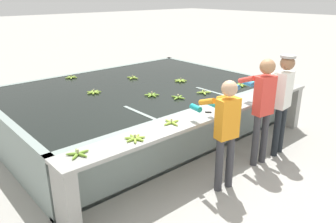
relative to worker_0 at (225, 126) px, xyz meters
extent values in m
plane|color=#A3A099|center=(0.39, 0.36, -0.96)|extent=(80.00, 80.00, 0.00)
cube|color=gray|center=(0.39, 2.65, -0.93)|extent=(5.17, 3.66, 0.06)
cube|color=gray|center=(0.39, 0.87, -0.51)|extent=(5.17, 0.12, 0.91)
cube|color=gray|center=(0.39, 4.42, -0.51)|extent=(5.17, 0.12, 0.91)
cube|color=gray|center=(-2.14, 2.65, -0.51)|extent=(0.12, 3.66, 0.91)
cube|color=gray|center=(2.91, 2.65, -0.51)|extent=(0.12, 3.66, 0.91)
cube|color=black|center=(0.39, 2.65, -0.48)|extent=(4.93, 3.42, 0.85)
cube|color=gray|center=(-0.48, 1.33, -0.51)|extent=(0.06, 0.80, 0.91)
cube|color=gray|center=(1.25, 1.33, -0.51)|extent=(0.06, 0.80, 0.91)
cube|color=#9E9E99|center=(0.39, 0.59, -0.08)|extent=(5.17, 0.45, 0.05)
cube|color=#9E9E99|center=(-2.10, 0.59, -0.53)|extent=(0.16, 0.41, 0.86)
cube|color=#9E9E99|center=(2.87, 0.59, -0.53)|extent=(0.16, 0.41, 0.86)
cylinder|color=#38383D|center=(-0.10, -0.02, -0.56)|extent=(0.11, 0.11, 0.80)
cylinder|color=#38383D|center=(0.09, -0.05, -0.56)|extent=(0.11, 0.11, 0.80)
cube|color=orange|center=(-0.01, -0.03, 0.12)|extent=(0.34, 0.22, 0.57)
sphere|color=tan|center=(-0.01, -0.03, 0.54)|extent=(0.22, 0.22, 0.22)
cylinder|color=orange|center=(-0.12, 0.24, 0.32)|extent=(0.13, 0.32, 0.18)
cylinder|color=teal|center=(-0.08, 0.48, 0.15)|extent=(0.12, 0.21, 0.08)
cylinder|color=orange|center=(0.19, 0.19, 0.32)|extent=(0.13, 0.32, 0.18)
cylinder|color=teal|center=(0.23, 0.43, 0.15)|extent=(0.12, 0.21, 0.08)
cylinder|color=#38383D|center=(0.90, 0.07, -0.53)|extent=(0.11, 0.11, 0.87)
cylinder|color=#38383D|center=(1.10, 0.04, -0.53)|extent=(0.11, 0.11, 0.87)
cube|color=#DB3D33|center=(1.00, 0.05, 0.22)|extent=(0.34, 0.22, 0.62)
sphere|color=#9E704C|center=(1.00, 0.05, 0.67)|extent=(0.24, 0.24, 0.24)
cylinder|color=#DB3D33|center=(0.88, 0.32, 0.44)|extent=(0.13, 0.32, 0.18)
cylinder|color=teal|center=(0.92, 0.57, 0.28)|extent=(0.11, 0.21, 0.08)
cylinder|color=#DB3D33|center=(1.20, 0.28, 0.44)|extent=(0.13, 0.32, 0.18)
cylinder|color=teal|center=(1.23, 0.52, 0.28)|extent=(0.11, 0.21, 0.08)
cylinder|color=#1E2328|center=(1.45, 0.03, -0.53)|extent=(0.11, 0.11, 0.86)
cylinder|color=#1E2328|center=(1.65, 0.05, -0.53)|extent=(0.11, 0.11, 0.86)
cube|color=white|center=(1.55, 0.04, 0.20)|extent=(0.34, 0.20, 0.61)
sphere|color=#896042|center=(1.55, 0.04, 0.65)|extent=(0.23, 0.23, 0.23)
cylinder|color=#9E9E99|center=(1.55, 0.04, 0.76)|extent=(0.24, 0.24, 0.04)
cylinder|color=white|center=(1.37, 0.27, 0.42)|extent=(0.11, 0.32, 0.18)
cylinder|color=#1EA3AD|center=(1.34, 0.52, 0.26)|extent=(0.10, 0.21, 0.08)
cylinder|color=white|center=(1.68, 0.30, 0.42)|extent=(0.11, 0.32, 0.18)
cylinder|color=#1EA3AD|center=(1.66, 0.55, 0.26)|extent=(0.10, 0.21, 0.08)
ellipsoid|color=#93BC3D|center=(-0.33, 4.09, -0.04)|extent=(0.17, 0.07, 0.04)
ellipsoid|color=#93BC3D|center=(-0.30, 4.03, -0.04)|extent=(0.11, 0.17, 0.04)
ellipsoid|color=#93BC3D|center=(-0.24, 4.04, -0.04)|extent=(0.14, 0.15, 0.04)
ellipsoid|color=#93BC3D|center=(-0.23, 4.10, -0.04)|extent=(0.17, 0.11, 0.04)
ellipsoid|color=#93BC3D|center=(-0.29, 4.14, -0.04)|extent=(0.06, 0.17, 0.04)
cylinder|color=tan|center=(-0.28, 4.08, 0.00)|extent=(0.03, 0.03, 0.04)
ellipsoid|color=#93BC3D|center=(-0.51, 2.78, -0.04)|extent=(0.14, 0.15, 0.04)
ellipsoid|color=#93BC3D|center=(-0.53, 2.74, -0.04)|extent=(0.17, 0.04, 0.04)
ellipsoid|color=#93BC3D|center=(-0.51, 2.70, -0.04)|extent=(0.13, 0.16, 0.04)
ellipsoid|color=#93BC3D|center=(-0.46, 2.69, -0.04)|extent=(0.08, 0.17, 0.04)
ellipsoid|color=#93BC3D|center=(-0.43, 2.72, -0.04)|extent=(0.17, 0.10, 0.04)
ellipsoid|color=#93BC3D|center=(-0.43, 2.77, -0.04)|extent=(0.17, 0.11, 0.04)
ellipsoid|color=#93BC3D|center=(-0.47, 2.79, -0.04)|extent=(0.07, 0.17, 0.04)
cylinder|color=tan|center=(-0.48, 2.74, 0.00)|extent=(0.03, 0.03, 0.04)
ellipsoid|color=#75A333|center=(0.22, 1.83, -0.04)|extent=(0.06, 0.17, 0.04)
ellipsoid|color=#75A333|center=(0.27, 1.85, -0.04)|extent=(0.16, 0.13, 0.04)
ellipsoid|color=#75A333|center=(0.28, 1.91, -0.04)|extent=(0.17, 0.10, 0.04)
ellipsoid|color=#75A333|center=(0.23, 1.94, -0.04)|extent=(0.06, 0.17, 0.04)
ellipsoid|color=#75A333|center=(0.18, 1.92, -0.04)|extent=(0.16, 0.13, 0.04)
ellipsoid|color=#75A333|center=(0.18, 1.86, -0.04)|extent=(0.17, 0.10, 0.04)
cylinder|color=tan|center=(0.23, 1.89, 0.00)|extent=(0.03, 0.03, 0.04)
ellipsoid|color=#9EC642|center=(1.02, 1.32, -0.04)|extent=(0.13, 0.16, 0.04)
ellipsoid|color=#9EC642|center=(1.10, 1.33, -0.04)|extent=(0.16, 0.13, 0.04)
ellipsoid|color=#9EC642|center=(1.08, 1.41, -0.04)|extent=(0.13, 0.16, 0.04)
ellipsoid|color=#9EC642|center=(1.01, 1.39, -0.04)|extent=(0.16, 0.13, 0.04)
cylinder|color=tan|center=(1.05, 1.36, 0.00)|extent=(0.03, 0.03, 0.04)
ellipsoid|color=#93BC3D|center=(1.30, 2.33, -0.04)|extent=(0.11, 0.17, 0.04)
ellipsoid|color=#93BC3D|center=(1.27, 2.29, -0.04)|extent=(0.17, 0.07, 0.04)
ellipsoid|color=#93BC3D|center=(1.28, 2.25, -0.04)|extent=(0.15, 0.14, 0.04)
ellipsoid|color=#93BC3D|center=(1.33, 2.23, -0.04)|extent=(0.04, 0.17, 0.04)
ellipsoid|color=#93BC3D|center=(1.37, 2.25, -0.04)|extent=(0.16, 0.13, 0.04)
ellipsoid|color=#93BC3D|center=(1.38, 2.29, -0.04)|extent=(0.17, 0.07, 0.04)
ellipsoid|color=#93BC3D|center=(1.35, 2.33, -0.04)|extent=(0.11, 0.17, 0.04)
cylinder|color=tan|center=(1.33, 2.28, 0.00)|extent=(0.03, 0.03, 0.04)
ellipsoid|color=#9EC642|center=(0.68, 3.20, -0.04)|extent=(0.11, 0.17, 0.04)
ellipsoid|color=#9EC642|center=(0.66, 3.13, -0.04)|extent=(0.17, 0.11, 0.04)
ellipsoid|color=#9EC642|center=(0.73, 3.10, -0.04)|extent=(0.11, 0.17, 0.04)
ellipsoid|color=#9EC642|center=(0.76, 3.18, -0.04)|extent=(0.17, 0.11, 0.04)
cylinder|color=tan|center=(0.71, 3.15, 0.00)|extent=(0.03, 0.03, 0.04)
ellipsoid|color=#75A333|center=(0.47, 1.51, -0.04)|extent=(0.08, 0.17, 0.04)
ellipsoid|color=#75A333|center=(0.43, 1.44, -0.04)|extent=(0.17, 0.08, 0.04)
ellipsoid|color=#75A333|center=(0.50, 1.40, -0.04)|extent=(0.08, 0.17, 0.04)
ellipsoid|color=#75A333|center=(0.53, 1.47, -0.04)|extent=(0.17, 0.08, 0.04)
cylinder|color=tan|center=(0.48, 1.45, 0.00)|extent=(0.03, 0.03, 0.04)
ellipsoid|color=#8CB738|center=(2.02, 1.18, -0.04)|extent=(0.12, 0.17, 0.04)
ellipsoid|color=#8CB738|center=(2.05, 1.23, -0.04)|extent=(0.17, 0.04, 0.04)
ellipsoid|color=#8CB738|center=(2.02, 1.27, -0.04)|extent=(0.12, 0.17, 0.04)
ellipsoid|color=#8CB738|center=(1.96, 1.27, -0.04)|extent=(0.12, 0.17, 0.04)
ellipsoid|color=#8CB738|center=(1.94, 1.23, -0.04)|extent=(0.17, 0.04, 0.04)
ellipsoid|color=#8CB738|center=(1.96, 1.18, -0.04)|extent=(0.12, 0.17, 0.04)
cylinder|color=tan|center=(1.99, 1.23, 0.00)|extent=(0.03, 0.03, 0.04)
ellipsoid|color=#93BC3D|center=(-1.18, 0.55, -0.03)|extent=(0.17, 0.05, 0.04)
ellipsoid|color=#93BC3D|center=(-1.16, 0.51, -0.03)|extent=(0.13, 0.16, 0.04)
ellipsoid|color=#93BC3D|center=(-1.11, 0.50, -0.03)|extent=(0.08, 0.17, 0.04)
ellipsoid|color=#93BC3D|center=(-1.07, 0.53, -0.03)|extent=(0.17, 0.10, 0.04)
ellipsoid|color=#93BC3D|center=(-1.08, 0.58, -0.03)|extent=(0.17, 0.12, 0.04)
ellipsoid|color=#93BC3D|center=(-1.12, 0.61, -0.03)|extent=(0.06, 0.17, 0.04)
ellipsoid|color=#93BC3D|center=(-1.16, 0.59, -0.03)|extent=(0.14, 0.15, 0.04)
cylinder|color=tan|center=(-1.13, 0.55, 0.00)|extent=(0.03, 0.03, 0.04)
ellipsoid|color=#75A333|center=(-1.91, 0.68, -0.03)|extent=(0.16, 0.13, 0.04)
ellipsoid|color=#75A333|center=(-1.91, 0.61, -0.03)|extent=(0.16, 0.13, 0.04)
ellipsoid|color=#75A333|center=(-1.85, 0.59, -0.03)|extent=(0.09, 0.17, 0.04)
ellipsoid|color=#75A333|center=(-1.81, 0.65, -0.03)|extent=(0.17, 0.04, 0.04)
ellipsoid|color=#75A333|center=(-1.85, 0.70, -0.03)|extent=(0.09, 0.17, 0.04)
cylinder|color=tan|center=(-1.87, 0.65, 0.00)|extent=(0.03, 0.03, 0.04)
ellipsoid|color=#9EC642|center=(-0.41, 0.70, -0.03)|extent=(0.04, 0.17, 0.04)
ellipsoid|color=#9EC642|center=(-0.47, 0.65, -0.03)|extent=(0.17, 0.04, 0.04)
ellipsoid|color=#9EC642|center=(-0.41, 0.59, -0.03)|extent=(0.04, 0.17, 0.04)
ellipsoid|color=#9EC642|center=(-0.36, 0.64, -0.03)|extent=(0.17, 0.04, 0.04)
cylinder|color=tan|center=(-0.41, 0.64, 0.00)|extent=(0.03, 0.03, 0.04)
cube|color=silver|center=(0.84, 0.55, -0.04)|extent=(0.16, 0.17, 0.00)
cube|color=black|center=(0.71, 0.70, -0.04)|extent=(0.09, 0.09, 0.02)
cube|color=silver|center=(0.46, 0.45, -0.04)|extent=(0.16, 0.17, 0.00)
cube|color=black|center=(0.32, 0.60, -0.04)|extent=(0.09, 0.09, 0.02)
camera|label=1|loc=(-3.34, -2.58, 1.72)|focal=35.00mm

